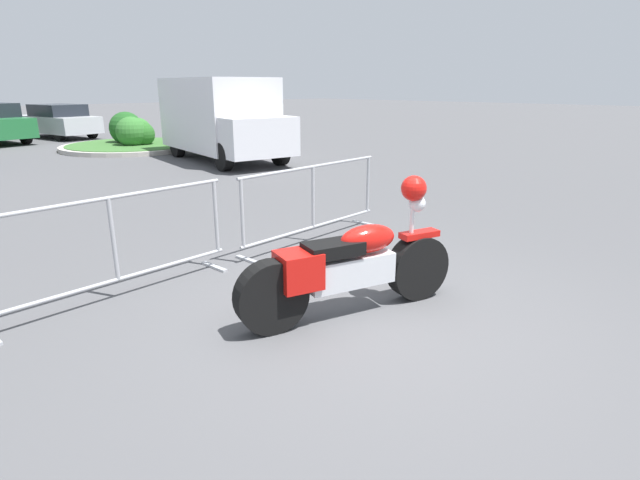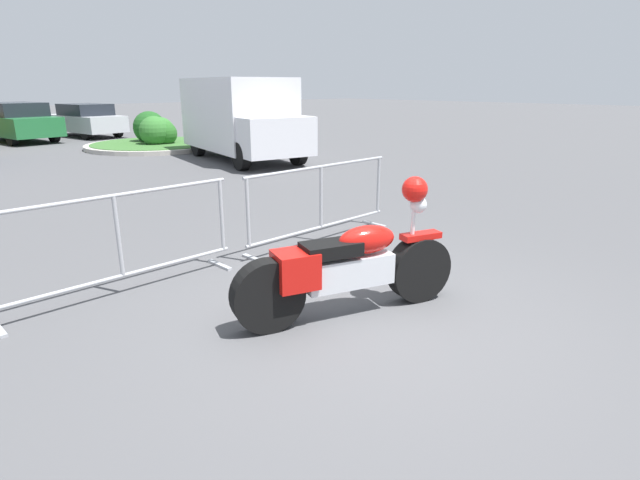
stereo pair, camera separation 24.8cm
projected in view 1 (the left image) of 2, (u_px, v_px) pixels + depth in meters
The scene contains 7 objects.
ground_plane at pixel (374, 321), 4.65m from camera, with size 120.00×120.00×0.00m, color #4C4C4F.
motorcycle at pixel (350, 265), 4.67m from camera, with size 2.21×0.86×1.28m.
crowd_barrier_near at pixel (114, 246), 5.00m from camera, with size 2.60×0.54×1.07m.
crowd_barrier_far at pixel (313, 202), 6.90m from camera, with size 2.60×0.54×1.07m.
delivery_van at pixel (221, 117), 14.36m from camera, with size 2.76×5.25×2.31m.
parked_car_silver at pixel (58, 121), 20.72m from camera, with size 2.29×4.25×1.37m.
planter_island at pixel (133, 138), 17.43m from camera, with size 4.80×4.80×1.22m.
Camera 1 is at (-3.35, -2.62, 2.10)m, focal length 28.00 mm.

